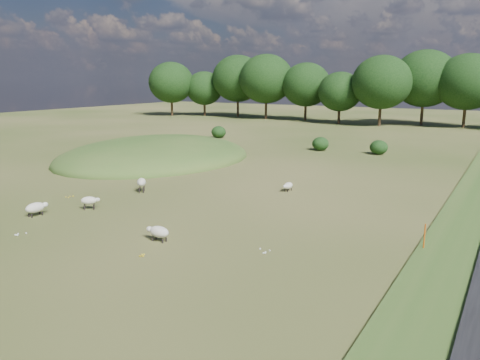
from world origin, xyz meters
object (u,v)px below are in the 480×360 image
object	(u,v)px
sheep_2	(141,182)
sheep_4	(36,208)
sheep_3	(89,201)
marker_post	(424,237)
sheep_1	(288,186)
sheep_0	(158,232)

from	to	relation	value
sheep_2	sheep_4	size ratio (longest dim) A/B	0.94
sheep_2	sheep_3	world-z (taller)	sheep_2
marker_post	sheep_2	size ratio (longest dim) A/B	0.96
marker_post	sheep_1	distance (m)	11.90
marker_post	sheep_3	world-z (taller)	marker_post
marker_post	sheep_0	xyz separation A→B (m)	(-10.64, -5.00, -0.15)
marker_post	sheep_2	bearing A→B (deg)	174.44
sheep_0	sheep_3	bearing A→B (deg)	-17.66
sheep_1	sheep_2	bearing A→B (deg)	-53.38
sheep_1	sheep_3	distance (m)	12.53
sheep_0	sheep_4	world-z (taller)	sheep_4
sheep_3	sheep_4	size ratio (longest dim) A/B	0.77
sheep_1	sheep_3	world-z (taller)	sheep_3
marker_post	sheep_1	world-z (taller)	marker_post
marker_post	sheep_4	world-z (taller)	marker_post
sheep_1	marker_post	bearing A→B (deg)	59.21
sheep_1	sheep_2	distance (m)	9.64
sheep_3	sheep_0	bearing A→B (deg)	-57.37
sheep_2	sheep_3	xyz separation A→B (m)	(0.40, -4.71, -0.11)
marker_post	sheep_1	xyz separation A→B (m)	(-9.72, 6.87, -0.23)
sheep_4	sheep_0	bearing A→B (deg)	-82.14
sheep_0	sheep_1	distance (m)	11.91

